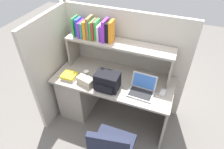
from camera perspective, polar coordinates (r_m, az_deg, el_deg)
ground_plane at (r=3.18m, az=0.33°, el=-11.44°), size 8.00×8.00×0.00m
desk at (r=3.00m, az=-6.64°, el=-4.38°), size 1.60×0.70×0.73m
cubicle_partition_rear at (r=2.92m, az=3.03°, el=3.83°), size 1.84×0.05×1.55m
cubicle_partition_left at (r=2.94m, az=-15.67°, el=2.60°), size 0.05×1.06×1.55m
overhead_hutch at (r=2.60m, az=1.98°, el=7.22°), size 1.44×0.28×0.45m
reference_books_on_shelf at (r=2.61m, az=-5.24°, el=12.78°), size 0.54×0.18×0.29m
laptop at (r=2.47m, az=8.59°, el=-4.13°), size 0.32×0.28×0.22m
backpack at (r=2.46m, az=-1.43°, el=-1.98°), size 0.30×0.23×0.22m
computer_mouse at (r=2.52m, az=14.39°, el=-5.12°), size 0.07×0.11×0.03m
paper_cup at (r=2.70m, az=-7.37°, el=0.20°), size 0.08×0.08×0.09m
tissue_box at (r=2.58m, az=-7.63°, el=-1.80°), size 0.24×0.18×0.10m
desk_book_stack at (r=2.72m, az=-12.14°, el=-0.39°), size 0.19×0.18×0.06m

